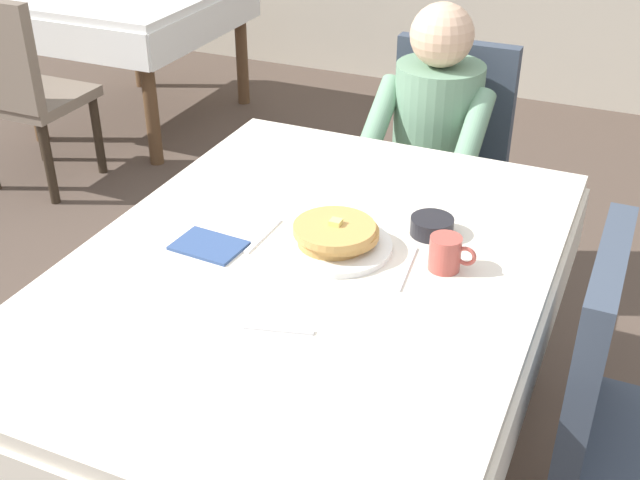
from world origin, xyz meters
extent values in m
plane|color=brown|center=(0.00, 0.00, 0.00)|extent=(14.00, 14.00, 0.00)
cube|color=silver|center=(0.00, 0.00, 0.72)|extent=(1.10, 1.50, 0.04)
cube|color=silver|center=(0.00, 0.76, 0.61)|extent=(1.10, 0.01, 0.18)
cube|color=silver|center=(-0.56, 0.00, 0.61)|extent=(0.01, 1.50, 0.18)
cube|color=silver|center=(0.56, 0.00, 0.61)|extent=(0.01, 1.50, 0.18)
cylinder|color=brown|center=(-0.47, 0.67, 0.35)|extent=(0.07, 0.07, 0.70)
cylinder|color=brown|center=(0.47, 0.67, 0.35)|extent=(0.07, 0.07, 0.70)
cube|color=#384251|center=(0.01, 1.07, 0.42)|extent=(0.44, 0.44, 0.05)
cube|color=#384251|center=(0.01, 1.27, 0.69)|extent=(0.44, 0.06, 0.48)
cylinder|color=#2D2319|center=(0.19, 0.89, 0.20)|extent=(0.04, 0.04, 0.40)
cylinder|color=#2D2319|center=(-0.17, 0.89, 0.20)|extent=(0.04, 0.04, 0.40)
cylinder|color=#2D2319|center=(0.19, 1.25, 0.20)|extent=(0.04, 0.04, 0.40)
cylinder|color=#2D2319|center=(-0.17, 1.25, 0.20)|extent=(0.04, 0.04, 0.40)
cylinder|color=gray|center=(0.01, 1.05, 0.68)|extent=(0.30, 0.30, 0.46)
sphere|color=#D8AD8C|center=(0.01, 1.03, 1.02)|extent=(0.21, 0.21, 0.21)
cylinder|color=gray|center=(0.17, 0.91, 0.75)|extent=(0.08, 0.29, 0.23)
cylinder|color=gray|center=(-0.15, 0.91, 0.75)|extent=(0.08, 0.29, 0.23)
cylinder|color=#383D51|center=(0.09, 0.87, 0.23)|extent=(0.10, 0.10, 0.45)
cylinder|color=#383D51|center=(-0.07, 0.87, 0.23)|extent=(0.10, 0.10, 0.45)
cube|color=#384251|center=(0.67, 0.00, 0.69)|extent=(0.06, 0.44, 0.48)
cylinder|color=#2D2319|center=(0.69, 0.18, 0.20)|extent=(0.04, 0.04, 0.40)
cylinder|color=white|center=(0.04, 0.08, 0.75)|extent=(0.28, 0.28, 0.02)
cylinder|color=tan|center=(0.03, 0.08, 0.76)|extent=(0.17, 0.17, 0.02)
cylinder|color=tan|center=(0.04, 0.09, 0.78)|extent=(0.20, 0.20, 0.02)
cylinder|color=tan|center=(0.03, 0.07, 0.80)|extent=(0.20, 0.20, 0.02)
cube|color=#F4E072|center=(0.04, 0.08, 0.82)|extent=(0.03, 0.03, 0.01)
cylinder|color=#B24C42|center=(0.31, 0.10, 0.78)|extent=(0.08, 0.08, 0.08)
torus|color=#B24C42|center=(0.36, 0.10, 0.79)|extent=(0.05, 0.01, 0.05)
cylinder|color=black|center=(0.23, 0.24, 0.76)|extent=(0.11, 0.11, 0.04)
cube|color=silver|center=(-0.15, 0.06, 0.74)|extent=(0.02, 0.18, 0.00)
cube|color=silver|center=(0.23, 0.06, 0.74)|extent=(0.04, 0.20, 0.00)
cube|color=silver|center=(0.06, -0.28, 0.74)|extent=(0.15, 0.05, 0.00)
cube|color=#334C7F|center=(-0.25, -0.04, 0.74)|extent=(0.18, 0.13, 0.01)
cube|color=white|center=(-1.97, 1.54, 0.61)|extent=(0.90, 0.01, 0.18)
cube|color=white|center=(-2.43, 2.10, 0.61)|extent=(0.01, 1.10, 0.18)
cube|color=white|center=(-1.52, 2.10, 0.61)|extent=(0.01, 1.10, 0.18)
cylinder|color=brown|center=(-2.34, 1.63, 0.35)|extent=(0.07, 0.07, 0.70)
cylinder|color=brown|center=(-1.60, 1.63, 0.35)|extent=(0.07, 0.07, 0.70)
cylinder|color=brown|center=(-2.34, 2.57, 0.35)|extent=(0.07, 0.07, 0.70)
cylinder|color=brown|center=(-1.60, 2.57, 0.35)|extent=(0.07, 0.07, 0.70)
cube|color=#7A6B5B|center=(-1.97, 1.25, 0.42)|extent=(0.44, 0.44, 0.05)
cylinder|color=#2D2319|center=(-2.15, 1.43, 0.20)|extent=(0.04, 0.04, 0.40)
cylinder|color=#2D2319|center=(-1.79, 1.43, 0.20)|extent=(0.04, 0.04, 0.40)
cylinder|color=#2D2319|center=(-1.79, 1.07, 0.20)|extent=(0.04, 0.04, 0.40)
camera|label=1|loc=(0.68, -1.49, 1.77)|focal=45.25mm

